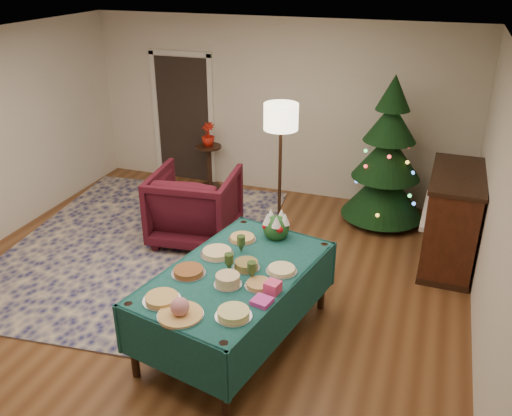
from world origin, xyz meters
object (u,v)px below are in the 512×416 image
(potted_plant, at_px, (208,139))
(christmas_tree, at_px, (387,159))
(armchair, at_px, (195,203))
(gift_box, at_px, (273,287))
(buffet_table, at_px, (236,285))
(piano, at_px, (451,220))
(floor_lamp, at_px, (281,125))
(side_table, at_px, (209,168))

(potted_plant, relative_size, christmas_tree, 0.18)
(potted_plant, height_order, christmas_tree, christmas_tree)
(armchair, bearing_deg, gift_box, 124.03)
(buffet_table, distance_m, christmas_tree, 3.36)
(buffet_table, xyz_separation_m, armchair, (-1.27, 1.79, -0.09))
(buffet_table, relative_size, gift_box, 17.68)
(potted_plant, height_order, piano, piano)
(christmas_tree, height_order, piano, christmas_tree)
(potted_plant, relative_size, piano, 0.27)
(armchair, distance_m, potted_plant, 1.79)
(buffet_table, height_order, christmas_tree, christmas_tree)
(floor_lamp, height_order, potted_plant, floor_lamp)
(gift_box, bearing_deg, floor_lamp, 105.45)
(buffet_table, height_order, side_table, buffet_table)
(gift_box, relative_size, christmas_tree, 0.06)
(piano, bearing_deg, armchair, -171.31)
(floor_lamp, relative_size, christmas_tree, 0.86)
(floor_lamp, bearing_deg, buffet_table, -83.50)
(buffet_table, bearing_deg, piano, 49.71)
(side_table, bearing_deg, gift_box, -58.78)
(potted_plant, distance_m, christmas_tree, 2.84)
(side_table, bearing_deg, armchair, -72.41)
(armchair, height_order, christmas_tree, christmas_tree)
(buffet_table, distance_m, potted_plant, 3.91)
(gift_box, xyz_separation_m, potted_plant, (-2.24, 3.69, -0.00))
(gift_box, xyz_separation_m, armchair, (-1.70, 2.01, -0.30))
(armchair, relative_size, potted_plant, 2.88)
(potted_plant, xyz_separation_m, christmas_tree, (2.82, -0.29, 0.11))
(side_table, relative_size, piano, 0.53)
(armchair, distance_m, floor_lamp, 1.51)
(floor_lamp, distance_m, christmas_tree, 1.66)
(buffet_table, relative_size, piano, 1.62)
(piano, bearing_deg, side_table, 162.25)
(side_table, height_order, piano, piano)
(gift_box, xyz_separation_m, floor_lamp, (-0.70, 2.54, 0.70))
(side_table, relative_size, potted_plant, 1.95)
(gift_box, bearing_deg, buffet_table, 153.31)
(floor_lamp, relative_size, potted_plant, 4.84)
(gift_box, distance_m, potted_plant, 4.32)
(armchair, height_order, floor_lamp, floor_lamp)
(buffet_table, height_order, potted_plant, potted_plant)
(buffet_table, distance_m, piano, 2.99)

